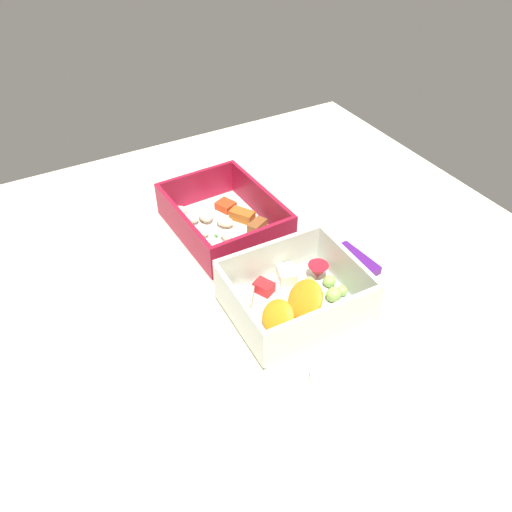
{
  "coord_description": "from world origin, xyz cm",
  "views": [
    {
      "loc": [
        44.41,
        -26.07,
        48.55
      ],
      "look_at": [
        -1.1,
        -0.65,
        4.0
      ],
      "focal_mm": 36.03,
      "sensor_mm": 36.0,
      "label": 1
    }
  ],
  "objects_px": {
    "pasta_container": "(224,222)",
    "fruit_bowl": "(294,296)",
    "candy_bar": "(357,260)",
    "paper_cup_liner": "(329,378)"
  },
  "relations": [
    {
      "from": "candy_bar",
      "to": "paper_cup_liner",
      "type": "xyz_separation_m",
      "value": [
        0.14,
        -0.15,
        0.0
      ]
    },
    {
      "from": "candy_bar",
      "to": "paper_cup_liner",
      "type": "height_order",
      "value": "paper_cup_liner"
    },
    {
      "from": "paper_cup_liner",
      "to": "candy_bar",
      "type": "bearing_deg",
      "value": 133.89
    },
    {
      "from": "pasta_container",
      "to": "candy_bar",
      "type": "relative_size",
      "value": 2.61
    },
    {
      "from": "fruit_bowl",
      "to": "candy_bar",
      "type": "xyz_separation_m",
      "value": [
        -0.03,
        0.12,
        -0.01
      ]
    },
    {
      "from": "pasta_container",
      "to": "fruit_bowl",
      "type": "height_order",
      "value": "fruit_bowl"
    },
    {
      "from": "pasta_container",
      "to": "candy_bar",
      "type": "distance_m",
      "value": 0.2
    },
    {
      "from": "pasta_container",
      "to": "fruit_bowl",
      "type": "relative_size",
      "value": 1.13
    },
    {
      "from": "candy_bar",
      "to": "paper_cup_liner",
      "type": "distance_m",
      "value": 0.2
    },
    {
      "from": "candy_bar",
      "to": "paper_cup_liner",
      "type": "bearing_deg",
      "value": -46.11
    }
  ]
}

